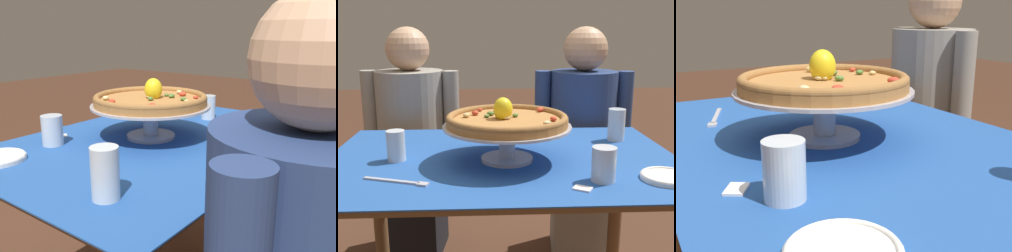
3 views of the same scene
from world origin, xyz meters
TOP-DOWN VIEW (x-y plane):
  - dining_table at (0.00, 0.00)m, footprint 1.23×0.85m
  - pizza_stand at (0.01, -0.04)m, footprint 0.43×0.43m
  - pizza at (0.01, -0.04)m, footprint 0.41×0.41m
  - water_glass_back_right at (0.47, 0.20)m, footprint 0.07×0.07m
  - water_glass_front_right at (0.29, -0.25)m, footprint 0.07×0.07m
  - water_glass_side_left at (-0.36, -0.02)m, footprint 0.06×0.06m
  - side_plate at (0.48, -0.25)m, footprint 0.16×0.16m
  - dinner_fork at (-0.31, -0.23)m, footprint 0.20×0.08m
  - sugar_packet at (0.21, -0.31)m, footprint 0.06×0.06m
  - diner_left at (-0.44, 0.70)m, footprint 0.49×0.37m
  - diner_right at (0.44, 0.65)m, footprint 0.49×0.36m

SIDE VIEW (x-z plane):
  - diner_right at x=0.44m, z-range -0.02..1.18m
  - diner_left at x=-0.44m, z-range -0.02..1.18m
  - dining_table at x=0.00m, z-range 0.26..1.01m
  - sugar_packet at x=0.21m, z-range 0.75..0.76m
  - dinner_fork at x=-0.31m, z-range 0.75..0.76m
  - side_plate at x=0.48m, z-range 0.75..0.77m
  - water_glass_side_left at x=-0.36m, z-range 0.74..0.85m
  - water_glass_front_right at x=0.29m, z-range 0.74..0.85m
  - water_glass_back_right at x=0.47m, z-range 0.74..0.87m
  - pizza_stand at x=0.01m, z-range 0.78..0.90m
  - pizza at x=0.01m, z-range 0.85..0.94m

